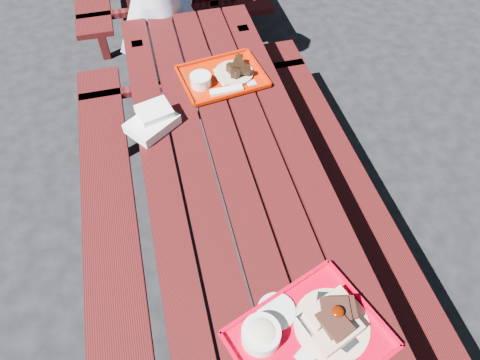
{
  "coord_description": "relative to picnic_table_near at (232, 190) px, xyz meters",
  "views": [
    {
      "loc": [
        -0.25,
        -1.14,
        2.14
      ],
      "look_at": [
        0.0,
        -0.15,
        0.82
      ],
      "focal_mm": 32.0,
      "sensor_mm": 36.0,
      "label": 1
    }
  ],
  "objects": [
    {
      "name": "ground",
      "position": [
        0.0,
        0.0,
        -0.56
      ],
      "size": [
        60.0,
        60.0,
        0.0
      ],
      "primitive_type": "plane",
      "color": "black",
      "rests_on": "ground"
    },
    {
      "name": "far_tray",
      "position": [
        0.08,
        0.54,
        0.21
      ],
      "size": [
        0.45,
        0.37,
        0.07
      ],
      "color": "#B91C00",
      "rests_on": "picnic_table_near"
    },
    {
      "name": "picnic_table_near",
      "position": [
        0.0,
        0.0,
        0.0
      ],
      "size": [
        1.41,
        2.4,
        0.75
      ],
      "color": "#430D0D",
      "rests_on": "ground"
    },
    {
      "name": "near_tray",
      "position": [
        0.06,
        -0.76,
        0.22
      ],
      "size": [
        0.55,
        0.49,
        0.15
      ],
      "color": "red",
      "rests_on": "picnic_table_near"
    },
    {
      "name": "white_cloth",
      "position": [
        -0.29,
        0.3,
        0.23
      ],
      "size": [
        0.26,
        0.25,
        0.09
      ],
      "color": "white",
      "rests_on": "picnic_table_near"
    }
  ]
}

